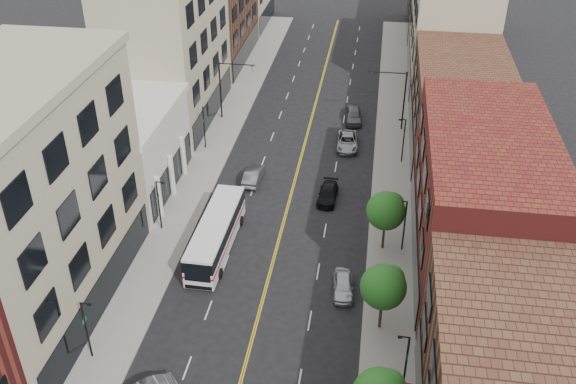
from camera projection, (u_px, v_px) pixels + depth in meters
The scene contains 25 objects.
sidewalk_left at pixel (203, 170), 68.50m from camera, with size 4.00×110.00×0.15m, color gray.
sidewalk_right at pixel (392, 185), 66.01m from camera, with size 4.00×110.00×0.15m, color gray.
bldg_l_tanoffice at pixel (21, 208), 46.19m from camera, with size 10.00×22.00×18.00m, color tan.
bldg_l_white at pixel (122, 151), 63.93m from camera, with size 10.00×14.00×8.00m, color silver.
bldg_l_far_a at pixel (168, 46), 75.51m from camera, with size 10.00×20.00×18.00m, color tan.
bldg_l_far_b at pixel (211, 10), 93.06m from camera, with size 10.00×20.00×15.00m, color #553022.
bldg_r_mid at pixel (482, 199), 52.78m from camera, with size 10.00×22.00×12.00m, color maroon.
bldg_r_far_a at pixel (460, 105), 70.90m from camera, with size 10.00×20.00×10.00m, color #553022.
bldg_r_far_b at pixel (450, 28), 87.43m from camera, with size 10.00×22.00×14.00m, color tan.
tree_r_2 at pixel (385, 285), 46.40m from camera, with size 3.40×3.40×5.59m.
tree_r_3 at pixel (387, 210), 54.78m from camera, with size 3.40×3.40×5.59m.
lamp_l_1 at pixel (86, 327), 44.46m from camera, with size 0.81×0.55×5.05m.
lamp_l_2 at pixel (159, 202), 57.86m from camera, with size 0.81×0.55×5.05m.
lamp_l_3 at pixel (204, 125), 71.26m from camera, with size 0.81×0.55×5.05m.
lamp_r_1 at pixel (406, 362), 41.74m from camera, with size 0.81×0.55×5.05m.
lamp_r_2 at pixel (404, 223), 55.14m from camera, with size 0.81×0.55×5.05m.
lamp_r_3 at pixel (403, 138), 68.55m from camera, with size 0.81×0.55×5.05m.
signal_mast_left at pixel (226, 84), 76.99m from camera, with size 4.49×0.18×7.20m.
signal_mast_right at pixel (398, 94), 74.44m from camera, with size 4.49×0.18×7.20m.
city_bus at pixel (216, 232), 56.00m from camera, with size 2.98×11.81×3.02m.
car_parked_far at pixel (343, 285), 51.64m from camera, with size 1.62×4.04×1.38m, color silver.
car_lane_behind at pixel (253, 175), 66.28m from camera, with size 1.58×4.53×1.49m, color #46464A.
car_lane_a at pixel (328, 194), 63.43m from camera, with size 1.81×4.45×1.29m, color black.
car_lane_b at pixel (347, 141), 72.76m from camera, with size 2.40×5.20×1.45m, color #95979B.
car_lane_c at pixel (353, 115), 78.39m from camera, with size 1.94×4.82×1.64m, color #4C4D51.
Camera 1 is at (7.69, -22.27, 34.54)m, focal length 40.00 mm.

